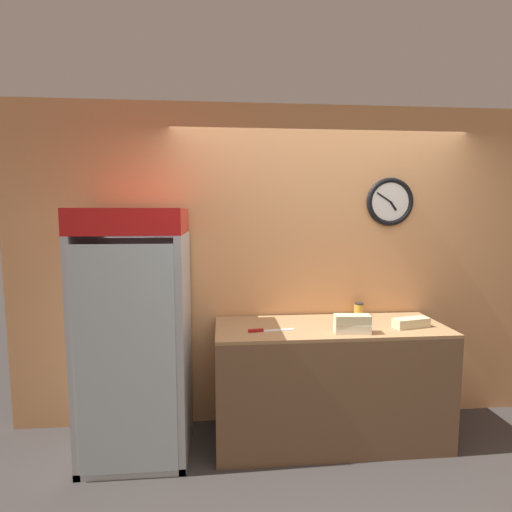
{
  "coord_description": "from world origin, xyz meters",
  "views": [
    {
      "loc": [
        -0.85,
        -2.09,
        1.82
      ],
      "look_at": [
        -0.59,
        0.86,
        1.49
      ],
      "focal_mm": 28.0,
      "sensor_mm": 36.0,
      "label": 1
    }
  ],
  "objects_px": {
    "sandwich_stack_bottom": "(352,329)",
    "condiment_jar": "(359,309)",
    "beverage_cooler": "(137,320)",
    "chefs_knife": "(265,330)",
    "sandwich_flat_left": "(411,323)",
    "sandwich_stack_middle": "(352,319)"
  },
  "relations": [
    {
      "from": "beverage_cooler",
      "to": "sandwich_stack_middle",
      "type": "relative_size",
      "value": 6.92
    },
    {
      "from": "chefs_knife",
      "to": "condiment_jar",
      "type": "distance_m",
      "value": 0.93
    },
    {
      "from": "sandwich_stack_bottom",
      "to": "condiment_jar",
      "type": "bearing_deg",
      "value": 65.48
    },
    {
      "from": "sandwich_stack_middle",
      "to": "chefs_knife",
      "type": "xyz_separation_m",
      "value": [
        -0.63,
        0.1,
        -0.1
      ]
    },
    {
      "from": "chefs_knife",
      "to": "condiment_jar",
      "type": "bearing_deg",
      "value": 24.12
    },
    {
      "from": "beverage_cooler",
      "to": "sandwich_flat_left",
      "type": "height_order",
      "value": "beverage_cooler"
    },
    {
      "from": "sandwich_stack_middle",
      "to": "sandwich_flat_left",
      "type": "xyz_separation_m",
      "value": [
        0.5,
        0.11,
        -0.07
      ]
    },
    {
      "from": "sandwich_flat_left",
      "to": "sandwich_stack_bottom",
      "type": "bearing_deg",
      "value": -168.07
    },
    {
      "from": "beverage_cooler",
      "to": "sandwich_stack_middle",
      "type": "xyz_separation_m",
      "value": [
        1.59,
        -0.23,
        0.03
      ]
    },
    {
      "from": "sandwich_stack_bottom",
      "to": "sandwich_flat_left",
      "type": "xyz_separation_m",
      "value": [
        0.5,
        0.11,
        0.0
      ]
    },
    {
      "from": "sandwich_stack_bottom",
      "to": "sandwich_flat_left",
      "type": "height_order",
      "value": "sandwich_flat_left"
    },
    {
      "from": "beverage_cooler",
      "to": "chefs_knife",
      "type": "distance_m",
      "value": 0.97
    },
    {
      "from": "beverage_cooler",
      "to": "chefs_knife",
      "type": "bearing_deg",
      "value": -7.87
    },
    {
      "from": "condiment_jar",
      "to": "beverage_cooler",
      "type": "bearing_deg",
      "value": -172.15
    },
    {
      "from": "sandwich_stack_bottom",
      "to": "sandwich_flat_left",
      "type": "bearing_deg",
      "value": 11.93
    },
    {
      "from": "beverage_cooler",
      "to": "sandwich_stack_bottom",
      "type": "bearing_deg",
      "value": -8.37
    },
    {
      "from": "sandwich_stack_middle",
      "to": "sandwich_flat_left",
      "type": "relative_size",
      "value": 0.9
    },
    {
      "from": "sandwich_stack_bottom",
      "to": "sandwich_stack_middle",
      "type": "distance_m",
      "value": 0.07
    },
    {
      "from": "beverage_cooler",
      "to": "condiment_jar",
      "type": "xyz_separation_m",
      "value": [
        1.81,
        0.25,
        -0.02
      ]
    },
    {
      "from": "condiment_jar",
      "to": "sandwich_stack_bottom",
      "type": "bearing_deg",
      "value": -114.52
    },
    {
      "from": "sandwich_flat_left",
      "to": "chefs_knife",
      "type": "distance_m",
      "value": 1.13
    },
    {
      "from": "sandwich_stack_middle",
      "to": "condiment_jar",
      "type": "xyz_separation_m",
      "value": [
        0.22,
        0.48,
        -0.05
      ]
    }
  ]
}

